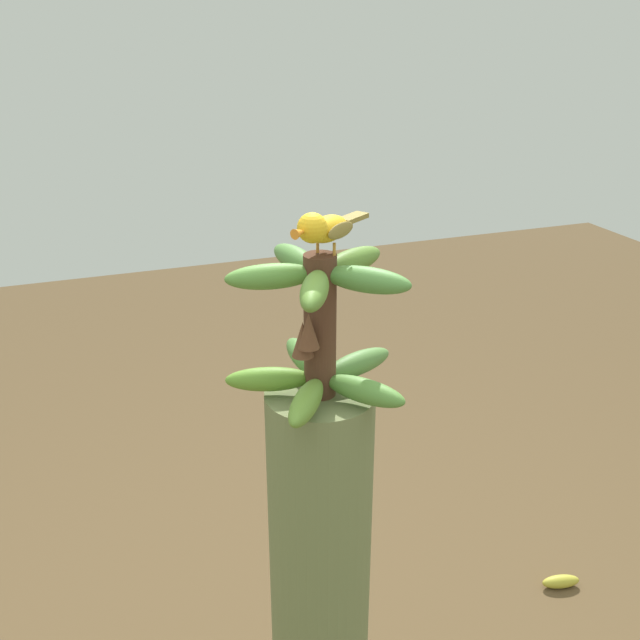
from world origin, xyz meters
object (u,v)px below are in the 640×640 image
object	(u,v)px
perched_bird	(323,228)
banana_tree	(320,629)
banana_bunch	(319,327)
fallen_banana	(561,582)

from	to	relation	value
perched_bird	banana_tree	bearing A→B (deg)	21.72
banana_bunch	fallen_banana	distance (m)	1.58
banana_tree	banana_bunch	xyz separation A→B (m)	(-0.00, 0.00, 0.67)
banana_tree	perched_bird	distance (m)	0.84
banana_tree	fallen_banana	xyz separation A→B (m)	(0.39, -0.96, -0.52)
perched_bird	fallen_banana	world-z (taller)	perched_bird
perched_bird	fallen_banana	distance (m)	1.71
banana_tree	perched_bird	bearing A→B (deg)	-158.28
banana_tree	perched_bird	world-z (taller)	perched_bird
banana_bunch	banana_tree	bearing A→B (deg)	-49.03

